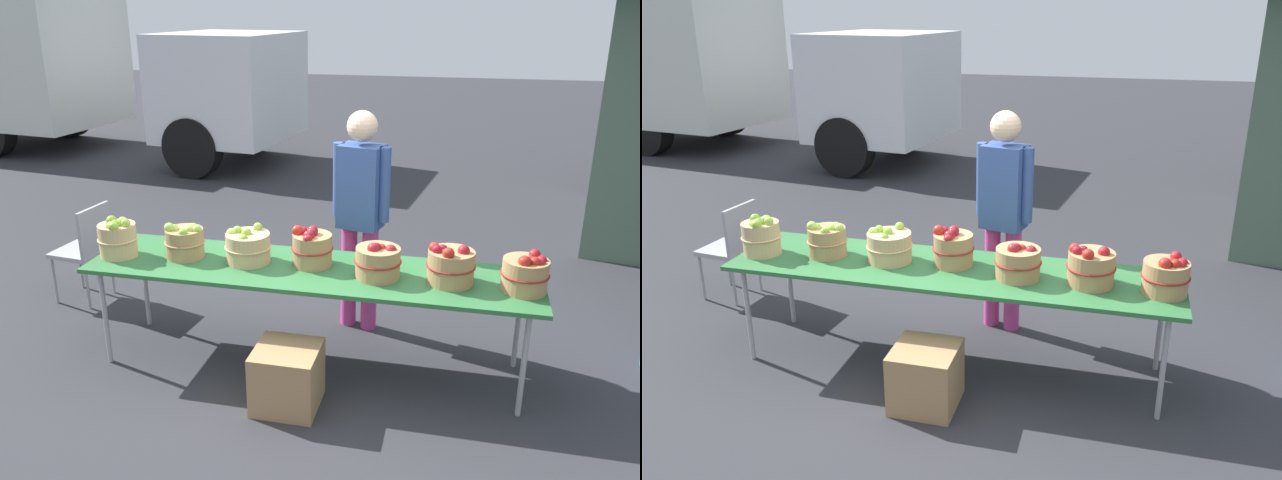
# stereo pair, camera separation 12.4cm
# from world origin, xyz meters

# --- Properties ---
(ground_plane) EXTENTS (40.00, 40.00, 0.00)m
(ground_plane) POSITION_xyz_m (0.00, 0.00, 0.00)
(ground_plane) COLOR #2D2D33
(market_table) EXTENTS (3.10, 0.76, 0.75)m
(market_table) POSITION_xyz_m (0.00, 0.00, 0.72)
(market_table) COLOR #2D6B38
(market_table) RESTS_ON ground
(apple_basket_green_0) EXTENTS (0.28, 0.28, 0.30)m
(apple_basket_green_0) POSITION_xyz_m (-1.40, -0.08, 0.88)
(apple_basket_green_0) COLOR tan
(apple_basket_green_0) RESTS_ON market_table
(apple_basket_green_1) EXTENTS (0.29, 0.29, 0.26)m
(apple_basket_green_1) POSITION_xyz_m (-0.92, 0.01, 0.87)
(apple_basket_green_1) COLOR #A87F51
(apple_basket_green_1) RESTS_ON market_table
(apple_basket_green_2) EXTENTS (0.33, 0.33, 0.26)m
(apple_basket_green_2) POSITION_xyz_m (-0.45, 0.02, 0.86)
(apple_basket_green_2) COLOR tan
(apple_basket_green_2) RESTS_ON market_table
(apple_basket_red_0) EXTENTS (0.29, 0.29, 0.28)m
(apple_basket_red_0) POSITION_xyz_m (-0.01, 0.06, 0.88)
(apple_basket_red_0) COLOR #A87F51
(apple_basket_red_0) RESTS_ON market_table
(apple_basket_red_1) EXTENTS (0.32, 0.32, 0.25)m
(apple_basket_red_1) POSITION_xyz_m (0.47, -0.04, 0.86)
(apple_basket_red_1) COLOR #A87F51
(apple_basket_red_1) RESTS_ON market_table
(apple_basket_red_2) EXTENTS (0.32, 0.32, 0.28)m
(apple_basket_red_2) POSITION_xyz_m (0.94, -0.03, 0.87)
(apple_basket_red_2) COLOR #A87F51
(apple_basket_red_2) RESTS_ON market_table
(apple_basket_red_3) EXTENTS (0.30, 0.30, 0.27)m
(apple_basket_red_3) POSITION_xyz_m (1.40, -0.05, 0.87)
(apple_basket_red_3) COLOR #A87F51
(apple_basket_red_3) RESTS_ON market_table
(vendor_adult) EXTENTS (0.45, 0.30, 1.73)m
(vendor_adult) POSITION_xyz_m (0.23, 0.67, 1.02)
(vendor_adult) COLOR #CC3F8C
(vendor_adult) RESTS_ON ground
(box_truck) EXTENTS (7.92, 3.14, 2.75)m
(box_truck) POSITION_xyz_m (-6.29, 6.20, 1.49)
(box_truck) COLOR silver
(box_truck) RESTS_ON ground
(folding_chair) EXTENTS (0.44, 0.44, 0.86)m
(folding_chair) POSITION_xyz_m (-2.14, 0.62, 0.51)
(folding_chair) COLOR #99999E
(folding_chair) RESTS_ON ground
(produce_crate) EXTENTS (0.41, 0.41, 0.41)m
(produce_crate) POSITION_xyz_m (-0.02, -0.52, 0.21)
(produce_crate) COLOR #A87F51
(produce_crate) RESTS_ON ground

